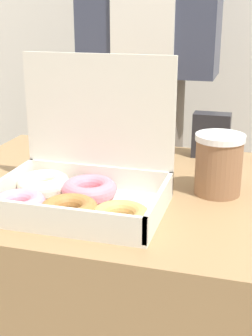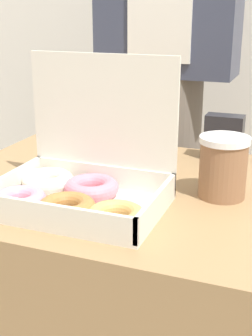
{
  "view_description": "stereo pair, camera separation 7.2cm",
  "coord_description": "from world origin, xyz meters",
  "px_view_note": "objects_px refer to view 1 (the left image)",
  "views": [
    {
      "loc": [
        0.21,
        -0.89,
        1.08
      ],
      "look_at": [
        -0.01,
        -0.11,
        0.8
      ],
      "focal_mm": 50.0,
      "sensor_mm": 36.0,
      "label": 1
    },
    {
      "loc": [
        0.27,
        -0.87,
        1.08
      ],
      "look_at": [
        -0.01,
        -0.11,
        0.8
      ],
      "focal_mm": 50.0,
      "sensor_mm": 36.0,
      "label": 2
    }
  ],
  "objects_px": {
    "coffee_cup": "(219,164)",
    "person_customer": "(149,63)",
    "napkin_holder": "(211,135)",
    "donut_box": "(76,187)"
  },
  "relations": [
    {
      "from": "napkin_holder",
      "to": "person_customer",
      "type": "xyz_separation_m",
      "value": [
        -0.22,
        0.24,
        0.14
      ]
    },
    {
      "from": "coffee_cup",
      "to": "napkin_holder",
      "type": "distance_m",
      "value": 0.25
    },
    {
      "from": "napkin_holder",
      "to": "person_customer",
      "type": "relative_size",
      "value": 0.07
    },
    {
      "from": "coffee_cup",
      "to": "person_customer",
      "type": "relative_size",
      "value": 0.07
    },
    {
      "from": "coffee_cup",
      "to": "napkin_holder",
      "type": "bearing_deg",
      "value": 99.39
    },
    {
      "from": "coffee_cup",
      "to": "person_customer",
      "type": "distance_m",
      "value": 0.56
    },
    {
      "from": "coffee_cup",
      "to": "napkin_holder",
      "type": "relative_size",
      "value": 1.11
    },
    {
      "from": "donut_box",
      "to": "napkin_holder",
      "type": "xyz_separation_m",
      "value": [
        0.21,
        0.38,
        0.02
      ]
    },
    {
      "from": "donut_box",
      "to": "person_customer",
      "type": "relative_size",
      "value": 0.2
    },
    {
      "from": "donut_box",
      "to": "napkin_holder",
      "type": "relative_size",
      "value": 2.97
    }
  ]
}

